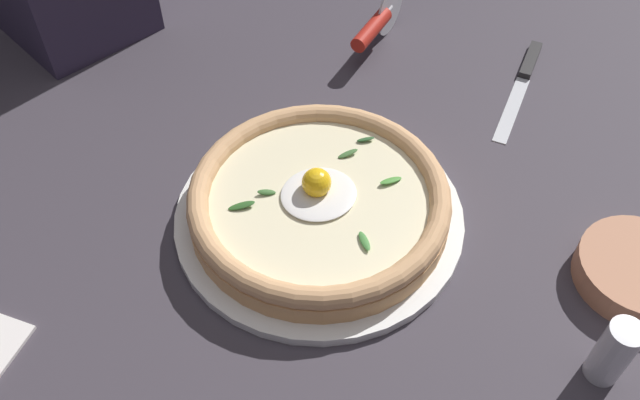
# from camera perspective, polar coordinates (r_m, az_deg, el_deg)

# --- Properties ---
(ground_plane) EXTENTS (2.40, 2.40, 0.03)m
(ground_plane) POSITION_cam_1_polar(r_m,az_deg,el_deg) (0.76, -0.52, -1.61)
(ground_plane) COLOR #3C363F
(ground_plane) RESTS_ON ground
(pizza_plate) EXTENTS (0.32, 0.32, 0.01)m
(pizza_plate) POSITION_cam_1_polar(r_m,az_deg,el_deg) (0.74, 0.00, -1.33)
(pizza_plate) COLOR white
(pizza_plate) RESTS_ON ground
(pizza) EXTENTS (0.29, 0.29, 0.06)m
(pizza) POSITION_cam_1_polar(r_m,az_deg,el_deg) (0.72, -0.00, 0.05)
(pizza) COLOR tan
(pizza) RESTS_ON pizza_plate
(side_bowl) EXTENTS (0.13, 0.13, 0.03)m
(side_bowl) POSITION_cam_1_polar(r_m,az_deg,el_deg) (0.75, 25.96, -5.61)
(side_bowl) COLOR #B77756
(side_bowl) RESTS_ON ground
(pizza_cutter) EXTENTS (0.13, 0.10, 0.08)m
(pizza_cutter) POSITION_cam_1_polar(r_m,az_deg,el_deg) (0.96, 5.10, 15.23)
(pizza_cutter) COLOR silver
(pizza_cutter) RESTS_ON ground
(table_knife) EXTENTS (0.18, 0.16, 0.01)m
(table_knife) POSITION_cam_1_polar(r_m,az_deg,el_deg) (0.96, 17.42, 10.34)
(table_knife) COLOR silver
(table_knife) RESTS_ON ground
(pepper_shaker) EXTENTS (0.03, 0.03, 0.08)m
(pepper_shaker) POSITION_cam_1_polar(r_m,az_deg,el_deg) (0.66, 24.22, -12.02)
(pepper_shaker) COLOR silver
(pepper_shaker) RESTS_ON ground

